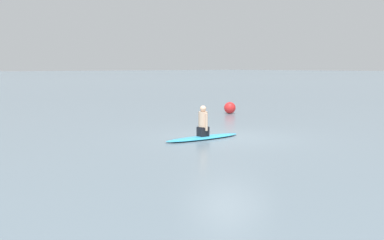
% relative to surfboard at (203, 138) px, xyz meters
% --- Properties ---
extents(ground_plane, '(400.00, 400.00, 0.00)m').
position_rel_surfboard_xyz_m(ground_plane, '(0.28, 0.81, -0.05)').
color(ground_plane, slate).
extents(surfboard, '(0.76, 2.89, 0.09)m').
position_rel_surfboard_xyz_m(surfboard, '(0.00, 0.00, 0.00)').
color(surfboard, '#339EC6').
rests_on(surfboard, ground).
extents(person_paddler, '(0.43, 0.33, 0.98)m').
position_rel_surfboard_xyz_m(person_paddler, '(0.00, 0.00, 0.49)').
color(person_paddler, black).
rests_on(person_paddler, surfboard).
extents(buoy_marker, '(0.57, 0.57, 0.57)m').
position_rel_surfboard_xyz_m(buoy_marker, '(-5.20, 6.42, 0.24)').
color(buoy_marker, red).
rests_on(buoy_marker, ground).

